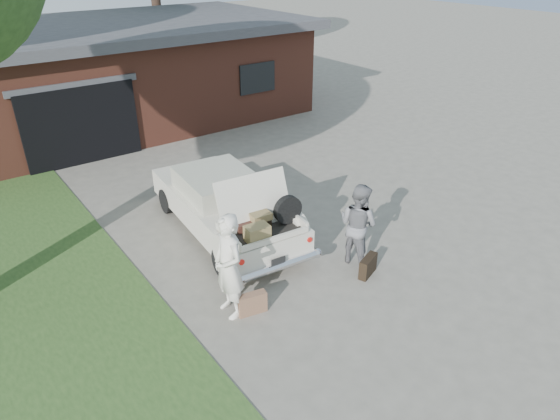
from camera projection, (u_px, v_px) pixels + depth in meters
ground at (298, 271)px, 9.69m from camera, size 90.00×90.00×0.00m
house at (119, 71)px, 17.55m from camera, size 12.80×7.80×3.30m
sedan at (225, 204)px, 10.74m from camera, size 2.14×4.68×1.82m
woman_left at (229, 267)px, 8.18m from camera, size 0.46×0.70×1.89m
woman_right at (358, 224)px, 9.63m from camera, size 0.75×0.91×1.69m
suitcase_left at (252, 303)px, 8.53m from camera, size 0.53×0.26×0.39m
suitcase_right at (368, 266)px, 9.52m from camera, size 0.53×0.33×0.39m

